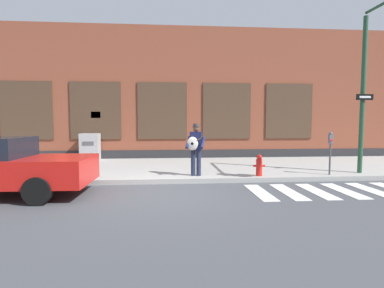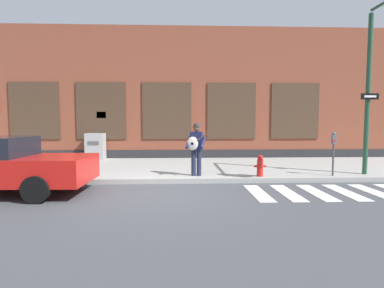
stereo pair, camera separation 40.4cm
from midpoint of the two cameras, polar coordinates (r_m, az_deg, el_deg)
ground_plane at (r=8.12m, az=-7.80°, el=-9.49°), size 160.00×160.00×0.00m
sidewalk at (r=12.00m, az=-6.76°, el=-4.61°), size 28.00×5.39×0.15m
building_backdrop at (r=16.60m, az=-6.26°, el=8.79°), size 28.00×4.06×6.48m
crosswalk at (r=9.35m, az=25.85°, el=-8.01°), size 5.20×1.90×0.01m
busker at (r=9.73m, az=-0.52°, el=-0.44°), size 0.72×0.65×1.71m
parking_meter at (r=10.87m, az=23.90°, el=-0.45°), size 0.13×0.11×1.44m
utility_box at (r=14.64m, az=-19.58°, el=-0.50°), size 0.83×0.71×1.23m
fire_hydrant at (r=10.00m, az=11.54°, el=-4.01°), size 0.38×0.20×0.70m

